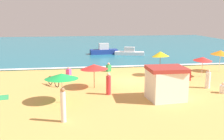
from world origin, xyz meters
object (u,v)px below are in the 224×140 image
(lifeguard_cabana, at_px, (166,83))
(small_boat_1, at_px, (129,52))
(beach_umbrella_1, at_px, (62,76))
(small_boat_0, at_px, (104,51))
(beachgoer_11, at_px, (208,80))
(beachgoer_8, at_px, (223,89))
(beachgoer_1, at_px, (63,105))
(beachgoer_6, at_px, (188,76))
(beach_umbrella_4, at_px, (221,53))
(parked_bicycle, at_px, (53,81))
(beach_umbrella_3, at_px, (160,54))
(beachgoer_4, at_px, (108,84))
(beachgoer_5, at_px, (69,71))
(beach_umbrella_0, at_px, (203,59))
(beachgoer_0, at_px, (109,68))
(beach_umbrella_2, at_px, (94,67))

(lifeguard_cabana, xyz_separation_m, small_boat_1, (1.79, 20.14, -0.70))
(beach_umbrella_1, distance_m, small_boat_0, 21.84)
(beachgoer_11, bearing_deg, beachgoer_8, -72.96)
(beach_umbrella_1, relative_size, beachgoer_1, 1.21)
(beachgoer_1, relative_size, beachgoer_6, 1.95)
(beachgoer_8, distance_m, small_boat_1, 19.51)
(beach_umbrella_4, relative_size, small_boat_0, 0.67)
(lifeguard_cabana, distance_m, parked_bicycle, 9.26)
(beach_umbrella_3, relative_size, small_boat_1, 0.56)
(beachgoer_11, xyz_separation_m, small_boat_0, (-6.04, 19.24, -0.09))
(beach_umbrella_1, distance_m, beachgoer_6, 11.86)
(beachgoer_6, xyz_separation_m, beachgoer_8, (0.86, -4.11, -0.09))
(beachgoer_1, bearing_deg, beachgoer_4, 56.52)
(beach_umbrella_4, relative_size, beachgoer_11, 1.79)
(beachgoer_8, xyz_separation_m, small_boat_1, (-2.94, 19.29, 0.13))
(small_boat_1, bearing_deg, beachgoer_6, -82.19)
(parked_bicycle, distance_m, beachgoer_6, 11.73)
(beachgoer_1, height_order, beachgoer_5, beachgoer_1)
(beach_umbrella_1, bearing_deg, small_boat_0, 76.13)
(beachgoer_5, bearing_deg, beach_umbrella_0, -11.88)
(beachgoer_6, distance_m, beachgoer_8, 4.21)
(beachgoer_0, distance_m, beachgoer_5, 4.19)
(beachgoer_8, height_order, small_boat_1, small_boat_1)
(beach_umbrella_0, distance_m, beach_umbrella_4, 3.37)
(parked_bicycle, bearing_deg, small_boat_1, 57.77)
(beachgoer_8, bearing_deg, beachgoer_6, 101.82)
(beachgoer_4, distance_m, beachgoer_6, 8.26)
(beachgoer_1, bearing_deg, beach_umbrella_4, 35.41)
(beachgoer_4, relative_size, beachgoer_8, 2.01)
(parked_bicycle, height_order, beachgoer_4, beachgoer_4)
(beach_umbrella_0, height_order, beach_umbrella_2, beach_umbrella_2)
(small_boat_1, bearing_deg, small_boat_0, 158.50)
(beachgoer_1, bearing_deg, small_boat_0, 78.34)
(beachgoer_4, distance_m, beachgoer_11, 8.03)
(beachgoer_8, bearing_deg, small_boat_0, 107.39)
(beach_umbrella_0, height_order, small_boat_0, beach_umbrella_0)
(beach_umbrella_0, xyz_separation_m, beachgoer_8, (-0.99, -5.27, -1.36))
(beachgoer_0, relative_size, beachgoer_4, 0.56)
(beach_umbrella_2, relative_size, small_boat_1, 0.71)
(small_boat_0, bearing_deg, beachgoer_11, -72.58)
(beach_umbrella_3, bearing_deg, beach_umbrella_1, -142.97)
(beach_umbrella_0, bearing_deg, small_boat_1, 105.69)
(beachgoer_0, height_order, small_boat_1, small_boat_1)
(beach_umbrella_3, bearing_deg, beachgoer_5, 169.18)
(beach_umbrella_0, distance_m, beachgoer_4, 10.46)
(beach_umbrella_1, relative_size, beachgoer_11, 1.53)
(beach_umbrella_2, bearing_deg, beach_umbrella_3, 27.85)
(beach_umbrella_0, distance_m, small_boat_0, 17.16)
(beach_umbrella_0, xyz_separation_m, beachgoer_0, (-8.34, 3.66, -1.31))
(small_boat_1, bearing_deg, beachgoer_8, -81.33)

